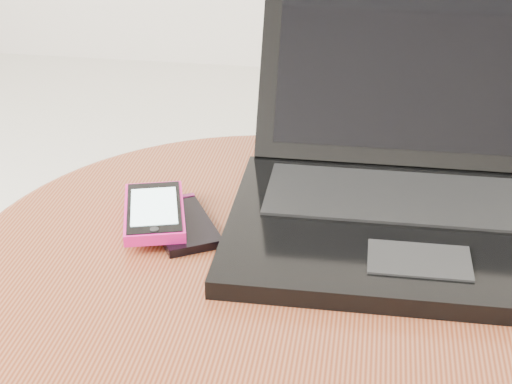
# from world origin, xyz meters

# --- Properties ---
(table) EXTENTS (0.61, 0.61, 0.49)m
(table) POSITION_xyz_m (-0.04, 0.03, 0.38)
(table) COLOR brown
(table) RESTS_ON ground
(laptop) EXTENTS (0.38, 0.38, 0.22)m
(laptop) POSITION_xyz_m (0.10, 0.14, 0.53)
(laptop) COLOR black
(laptop) RESTS_ON table
(phone_black) EXTENTS (0.10, 0.12, 0.01)m
(phone_black) POSITION_xyz_m (-0.13, 0.07, 0.49)
(phone_black) COLOR black
(phone_black) RESTS_ON table
(phone_pink) EXTENTS (0.09, 0.12, 0.01)m
(phone_pink) POSITION_xyz_m (-0.16, 0.07, 0.50)
(phone_pink) COLOR #CF1370
(phone_pink) RESTS_ON phone_black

